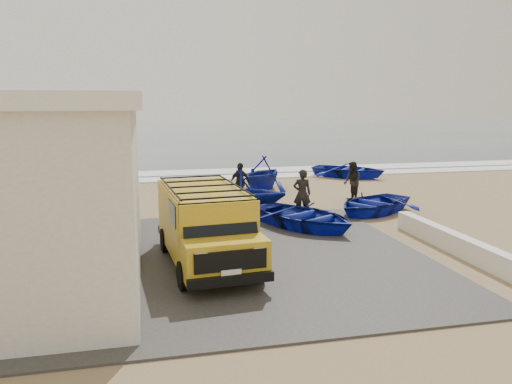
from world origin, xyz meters
TOP-DOWN VIEW (x-y plane):
  - ground at (0.00, 0.00)m, footprint 160.00×160.00m
  - slab at (-2.00, -2.00)m, footprint 12.00×10.00m
  - ocean at (0.00, 56.00)m, footprint 180.00×88.00m
  - surf_line at (0.00, 12.00)m, footprint 180.00×1.60m
  - surf_wash at (0.00, 14.50)m, footprint 180.00×2.20m
  - parapet at (5.00, -3.00)m, footprint 0.35×6.00m
  - van at (-1.85, -2.33)m, footprint 2.27×4.89m
  - boat_near_left at (1.72, 0.63)m, footprint 4.45×4.87m
  - boat_near_right at (4.96, 2.20)m, footprint 4.50×4.15m
  - boat_mid_left at (0.32, 3.30)m, footprint 3.98×3.79m
  - boat_far_left at (2.09, 7.95)m, footprint 4.02×4.07m
  - boat_far_right at (7.68, 10.76)m, footprint 4.89×4.79m
  - fisherman_front at (2.17, 2.08)m, footprint 0.71×0.54m
  - fisherman_middle at (5.12, 4.44)m, footprint 0.64×0.82m
  - fisherman_back at (0.55, 5.42)m, footprint 1.04×0.74m

SIDE VIEW (x-z plane):
  - ground at x=0.00m, z-range 0.00..0.00m
  - ocean at x=0.00m, z-range 0.00..0.01m
  - surf_wash at x=0.00m, z-range 0.00..0.04m
  - slab at x=-2.00m, z-range 0.00..0.05m
  - surf_line at x=0.00m, z-range 0.00..0.06m
  - parapet at x=5.00m, z-range 0.00..0.55m
  - boat_near_right at x=4.96m, z-range 0.00..0.76m
  - boat_near_left at x=1.72m, z-range 0.00..0.83m
  - boat_far_right at x=7.68m, z-range 0.00..0.83m
  - boat_far_left at x=2.09m, z-range 0.00..1.62m
  - boat_mid_left at x=0.32m, z-range 0.00..1.64m
  - fisherman_back at x=0.55m, z-range 0.00..1.64m
  - fisherman_middle at x=5.12m, z-range 0.00..1.68m
  - fisherman_front at x=2.17m, z-range 0.00..1.77m
  - van at x=-1.85m, z-range 0.08..2.11m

